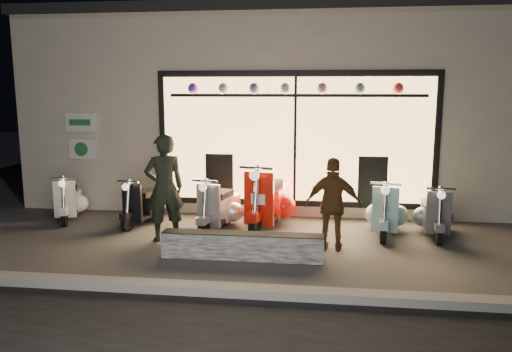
{
  "coord_description": "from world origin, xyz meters",
  "views": [
    {
      "loc": [
        1.27,
        -7.74,
        2.51
      ],
      "look_at": [
        0.2,
        0.6,
        1.05
      ],
      "focal_mm": 35.0,
      "sensor_mm": 36.0,
      "label": 1
    }
  ],
  "objects": [
    {
      "name": "scooter_grey",
      "position": [
        3.29,
        1.08,
        0.36
      ],
      "size": [
        0.46,
        1.26,
        0.9
      ],
      "rotation": [
        0.0,
        0.0,
        -0.08
      ],
      "color": "black",
      "rests_on": "ground"
    },
    {
      "name": "man",
      "position": [
        -1.27,
        0.13,
        0.9
      ],
      "size": [
        0.78,
        0.69,
        1.79
      ],
      "primitive_type": "imported",
      "rotation": [
        0.0,
        0.0,
        3.64
      ],
      "color": "black",
      "rests_on": "ground"
    },
    {
      "name": "scooter_silver",
      "position": [
        -0.5,
        1.0,
        0.38
      ],
      "size": [
        0.64,
        1.34,
        0.96
      ],
      "rotation": [
        0.0,
        0.0,
        -0.24
      ],
      "color": "black",
      "rests_on": "ground"
    },
    {
      "name": "shop_building",
      "position": [
        0.0,
        4.98,
        2.1
      ],
      "size": [
        10.2,
        6.23,
        4.2
      ],
      "color": "beige",
      "rests_on": "ground"
    },
    {
      "name": "woman",
      "position": [
        1.51,
        -0.04,
        0.74
      ],
      "size": [
        0.9,
        0.44,
        1.47
      ],
      "primitive_type": "imported",
      "rotation": [
        0.0,
        0.0,
        3.04
      ],
      "color": "brown",
      "rests_on": "ground"
    },
    {
      "name": "graffiti_barrier",
      "position": [
        0.16,
        -0.65,
        0.2
      ],
      "size": [
        2.43,
        0.28,
        0.4
      ],
      "primitive_type": "cube",
      "color": "black",
      "rests_on": "ground"
    },
    {
      "name": "scooter_red",
      "position": [
        0.37,
        1.25,
        0.47
      ],
      "size": [
        0.73,
        1.66,
        1.18
      ],
      "rotation": [
        0.0,
        0.0,
        -0.19
      ],
      "color": "black",
      "rests_on": "ground"
    },
    {
      "name": "ground",
      "position": [
        0.0,
        0.0,
        0.0
      ],
      "size": [
        40.0,
        40.0,
        0.0
      ],
      "primitive_type": "plane",
      "color": "#383533",
      "rests_on": "ground"
    },
    {
      "name": "scooter_black",
      "position": [
        -1.97,
        1.17,
        0.35
      ],
      "size": [
        0.58,
        1.23,
        0.88
      ],
      "rotation": [
        0.0,
        0.0,
        -0.23
      ],
      "color": "black",
      "rests_on": "ground"
    },
    {
      "name": "kerb",
      "position": [
        0.0,
        -2.0,
        0.06
      ],
      "size": [
        40.0,
        0.25,
        0.12
      ],
      "primitive_type": "cube",
      "color": "slate",
      "rests_on": "ground"
    },
    {
      "name": "scooter_blue",
      "position": [
        2.48,
        1.09,
        0.39
      ],
      "size": [
        0.59,
        1.36,
        0.97
      ],
      "rotation": [
        0.0,
        0.0,
        -0.18
      ],
      "color": "black",
      "rests_on": "ground"
    },
    {
      "name": "scooter_cream",
      "position": [
        -3.6,
        1.31,
        0.35
      ],
      "size": [
        0.66,
        1.23,
        0.88
      ],
      "rotation": [
        0.0,
        0.0,
        0.33
      ],
      "color": "black",
      "rests_on": "ground"
    }
  ]
}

